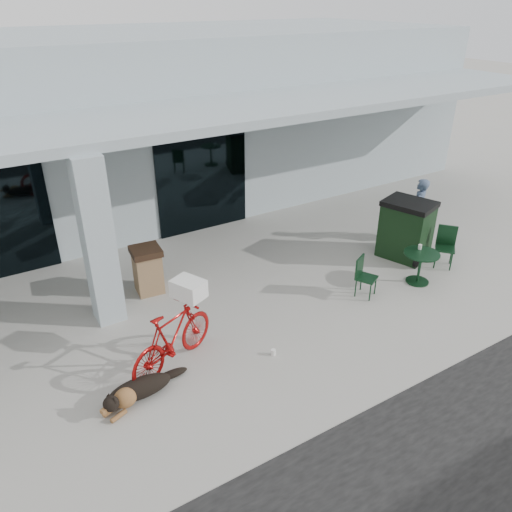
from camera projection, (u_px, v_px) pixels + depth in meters
ground at (241, 357)px, 8.32m from camera, size 80.00×80.00×0.00m
building at (85, 122)px, 13.68m from camera, size 22.00×7.00×4.50m
storefront_glass_right at (202, 178)px, 12.28m from camera, size 2.40×0.06×2.70m
column at (98, 242)px, 8.63m from camera, size 0.50×0.50×3.12m
overhang at (144, 121)px, 9.54m from camera, size 22.00×2.80×0.18m
bicycle at (173, 338)px, 7.90m from camera, size 1.85×1.20×1.08m
laundry_basket at (189, 289)px, 7.91m from camera, size 0.55×0.61×0.30m
dog at (140, 387)px, 7.42m from camera, size 1.17×0.75×0.37m
cup_near_dog at (273, 352)px, 8.36m from camera, size 0.09×0.09×0.10m
cafe_table_far at (419, 268)px, 10.34m from camera, size 0.96×0.96×0.68m
cafe_chair_far_a at (367, 277)px, 9.84m from camera, size 0.52×0.53×0.82m
cafe_chair_far_b at (445, 248)px, 10.91m from camera, size 0.61×0.60×0.91m
person at (418, 210)px, 11.98m from camera, size 0.67×0.58×1.55m
cup_on_table at (420, 247)px, 10.32m from camera, size 0.10×0.10×0.10m
trash_receptacle at (148, 270)px, 9.96m from camera, size 0.62×0.62×0.97m
wheeled_bin at (406, 229)px, 11.22m from camera, size 1.12×1.26×1.35m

